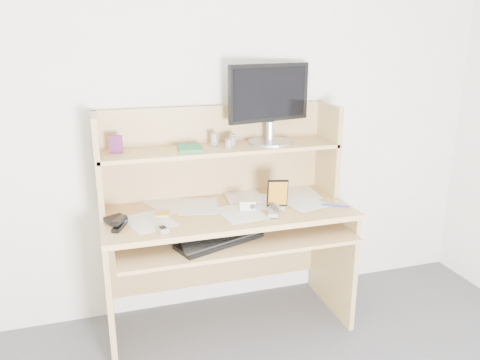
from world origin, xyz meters
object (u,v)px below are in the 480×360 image
object	(u,v)px
tv_remote	(274,210)
desk	(224,214)
game_case	(277,193)
monitor	(270,101)
keyboard	(219,240)

from	to	relation	value
tv_remote	desk	bearing A→B (deg)	162.77
tv_remote	game_case	size ratio (longest dim) A/B	1.21
game_case	monitor	size ratio (longest dim) A/B	0.31
keyboard	game_case	world-z (taller)	game_case
game_case	monitor	xyz separation A→B (m)	(0.03, 0.24, 0.49)
game_case	monitor	distance (m)	0.54
desk	game_case	xyz separation A→B (m)	(0.28, -0.14, 0.14)
desk	keyboard	xyz separation A→B (m)	(-0.11, -0.29, -0.03)
keyboard	tv_remote	xyz separation A→B (m)	(0.34, 0.09, 0.10)
monitor	tv_remote	bearing A→B (deg)	-117.26
keyboard	game_case	xyz separation A→B (m)	(0.38, 0.15, 0.17)
keyboard	monitor	size ratio (longest dim) A/B	0.95
desk	monitor	bearing A→B (deg)	18.14
desk	keyboard	world-z (taller)	desk
keyboard	tv_remote	bearing A→B (deg)	-5.33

